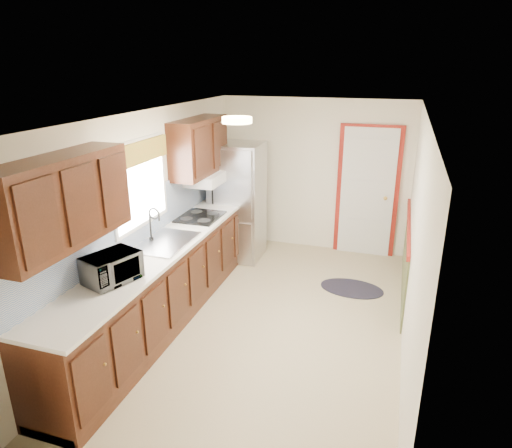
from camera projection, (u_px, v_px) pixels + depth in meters
The scene contains 8 objects.
room_shell at pixel (270, 227), 5.00m from camera, with size 3.20×5.20×2.52m.
kitchen_run at pixel (160, 256), 5.22m from camera, with size 0.63×4.00×2.20m.
back_wall_trim at pixel (375, 205), 6.80m from camera, with size 1.12×2.30×2.08m.
ceiling_fixture at pixel (237, 120), 4.52m from camera, with size 0.30×0.30×0.06m, color #FFD88C.
microwave at pixel (111, 265), 4.27m from camera, with size 0.50×0.27×0.34m, color white.
refrigerator at pixel (238, 201), 6.96m from camera, with size 0.76×0.75×1.78m.
rug at pixel (352, 288), 6.18m from camera, with size 0.85×0.55×0.01m, color black.
cooktop at pixel (200, 217), 6.10m from camera, with size 0.52×0.63×0.02m, color black.
Camera 1 is at (1.28, -4.53, 2.90)m, focal length 32.00 mm.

